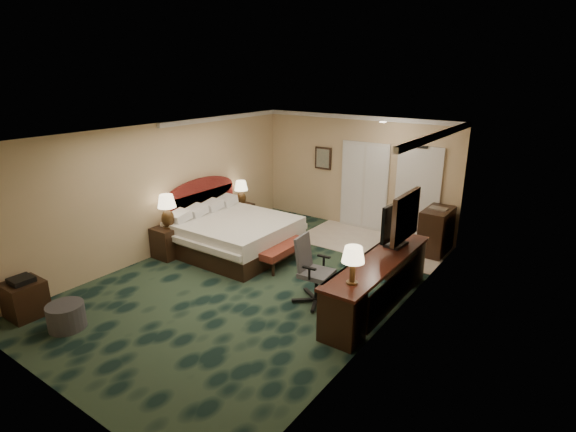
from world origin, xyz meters
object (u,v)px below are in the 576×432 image
Objects in this scene: desk_chair at (317,271)px; lamp_far at (241,193)px; minibar at (436,231)px; bed_bench at (282,255)px; nightstand_near at (169,242)px; tv at (397,224)px; ottoman at (66,316)px; desk at (378,283)px; bed at (235,236)px; side_table at (25,299)px; lamp_near at (167,211)px; nightstand_far at (242,215)px.

lamp_far is at bearing 142.48° from desk_chair.
bed_bench is at bearing -133.64° from minibar.
tv is at bearing 16.22° from nightstand_near.
ottoman is 0.19× the size of desk.
desk_chair reaches higher than bed.
desk is (4.37, 3.46, 0.13)m from side_table.
lamp_near reaches higher than lamp_far.
nightstand_far is at bearing 125.88° from bed.
side_table is 7.66m from minibar.
ottoman is (0.84, -2.72, -0.79)m from lamp_near.
nightstand_near is 0.63× the size of tv.
minibar is (3.47, 2.40, 0.12)m from bed.
lamp_far is 2.60m from bed_bench.
lamp_near is at bearing -88.17° from nightstand_far.
tv is 0.89× the size of desk_chair.
tv reaches higher than bed_bench.
minibar reaches higher than nightstand_far.
bed_bench is 3.29m from minibar.
lamp_far is 1.13× the size of ottoman.
minibar reaches higher than desk.
lamp_near reaches higher than nightstand_near.
desk is (4.39, 0.57, 0.10)m from nightstand_near.
lamp_near is at bearing 89.68° from side_table.
bed is 1.69m from nightstand_far.
lamp_near is (-0.91, -0.98, 0.63)m from bed.
nightstand_near reaches higher than bed_bench.
minibar reaches higher than ottoman.
bed_bench is at bearing 61.23° from side_table.
bed is 3.92× the size of side_table.
desk is 1.08m from tv.
nightstand_near is 1.04× the size of lamp_far.
bed_bench is 2.28m from desk.
lamp_far is 4.74m from desk.
bed_bench is 1.65m from desk_chair.
desk is at bearing -6.83° from bed.
lamp_near is 1.13× the size of lamp_far.
bed is 3.55m from tv.
desk_chair is at bearing -31.77° from lamp_far.
nightstand_near is 2.89m from side_table.
ottoman is 5.41m from tv.
nightstand_far is 5.15m from ottoman.
bed is 4.15× the size of nightstand_far.
bed is 3.53× the size of nightstand_near.
tv is (4.37, 1.27, 0.91)m from nightstand_near.
lamp_far is at bearing 158.58° from desk.
desk is at bearing 7.44° from lamp_near.
lamp_far is (-0.95, 1.31, 0.49)m from bed.
minibar is (0.05, 2.11, -0.75)m from tv.
side_table is at bearing -89.73° from lamp_far.
side_table is 0.60× the size of minibar.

